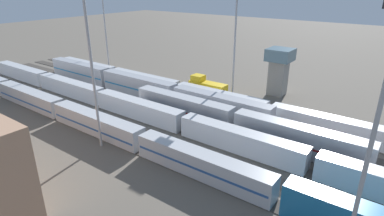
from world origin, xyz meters
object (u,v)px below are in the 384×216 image
train_on_track_2 (139,86)px  train_on_track_3 (234,122)px  light_mast_0 (104,13)px  train_on_track_0 (207,88)px  train_on_track_1 (214,98)px  train_on_track_6 (90,121)px  light_mast_3 (379,110)px  train_on_track_4 (138,109)px  light_mast_1 (88,38)px  control_tower (279,68)px  light_mast_2 (235,34)px

train_on_track_2 → train_on_track_3: size_ratio=1.51×
train_on_track_3 → light_mast_0: (57.81, -18.36, 15.37)m
train_on_track_0 → train_on_track_1: bearing=137.5°
train_on_track_6 → light_mast_3: bearing=175.6°
light_mast_3 → train_on_track_4: bearing=-17.2°
train_on_track_4 → light_mast_0: (37.49, -23.36, 15.95)m
light_mast_0 → light_mast_1: bearing=138.6°
train_on_track_6 → control_tower: bearing=-116.4°
train_on_track_6 → light_mast_0: (34.33, -33.36, 15.92)m
train_on_track_3 → light_mast_1: 29.43m
light_mast_3 → train_on_track_3: bearing=-38.2°
train_on_track_1 → train_on_track_6: bearing=63.1°
train_on_track_1 → train_on_track_2: size_ratio=1.61×
train_on_track_6 → train_on_track_3: 27.87m
light_mast_1 → light_mast_2: light_mast_1 is taller
train_on_track_3 → light_mast_3: size_ratio=1.80×
train_on_track_6 → train_on_track_2: train_on_track_2 is taller
train_on_track_6 → light_mast_1: bearing=157.2°
train_on_track_6 → light_mast_1: light_mast_1 is taller
train_on_track_1 → train_on_track_2: (19.48, 5.00, 0.53)m
train_on_track_3 → train_on_track_4: size_ratio=0.39×
train_on_track_6 → light_mast_3: light_mast_3 is taller
train_on_track_2 → train_on_track_4: size_ratio=0.60×
train_on_track_3 → light_mast_0: bearing=-17.6°
train_on_track_6 → light_mast_2: light_mast_2 is taller
light_mast_0 → light_mast_2: light_mast_0 is taller
train_on_track_0 → light_mast_3: light_mast_3 is taller
train_on_track_2 → light_mast_2: 27.06m
control_tower → light_mast_0: bearing=9.0°
train_on_track_6 → train_on_track_2: 21.13m
light_mast_3 → control_tower: 53.59m
train_on_track_0 → light_mast_2: (-5.98, -2.42, 13.77)m
light_mast_2 → train_on_track_0: bearing=22.0°
train_on_track_2 → control_tower: bearing=-141.4°
train_on_track_1 → light_mast_3: size_ratio=4.37×
train_on_track_3 → train_on_track_4: (20.32, 5.00, -0.58)m
train_on_track_3 → light_mast_3: bearing=141.8°
train_on_track_2 → light_mast_2: size_ratio=2.90×
control_tower → light_mast_3: bearing=119.9°
train_on_track_0 → train_on_track_2: size_ratio=0.14×
train_on_track_3 → light_mast_1: size_ratio=1.56×
train_on_track_3 → train_on_track_4: 20.94m
light_mast_0 → light_mast_1: size_ratio=0.94×
light_mast_2 → light_mast_3: bearing=133.3°
train_on_track_0 → light_mast_1: light_mast_1 is taller
train_on_track_1 → light_mast_0: light_mast_0 is taller
train_on_track_6 → train_on_track_4: train_on_track_6 is taller
train_on_track_6 → control_tower: (-20.85, -42.08, 4.91)m
light_mast_2 → control_tower: (-7.63, -9.66, -8.96)m
light_mast_3 → train_on_track_2: bearing=-23.6°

